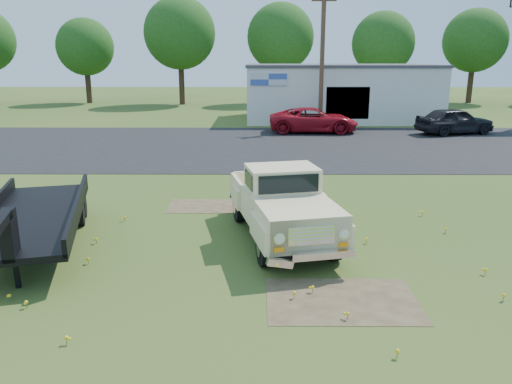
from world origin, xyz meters
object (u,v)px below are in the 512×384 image
red_pickup (313,120)px  dark_sedan (455,121)px  flatbed_trailer (34,212)px  vintage_pickup_truck (282,203)px

red_pickup → dark_sedan: size_ratio=1.16×
flatbed_trailer → red_pickup: flatbed_trailer is taller
flatbed_trailer → red_pickup: 21.94m
flatbed_trailer → dark_sedan: 26.33m
vintage_pickup_truck → flatbed_trailer: 6.33m
flatbed_trailer → dark_sedan: bearing=32.4°
vintage_pickup_truck → dark_sedan: vintage_pickup_truck is taller
vintage_pickup_truck → red_pickup: bearing=69.2°
red_pickup → dark_sedan: (8.75, -0.65, 0.04)m
flatbed_trailer → red_pickup: bearing=50.6°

